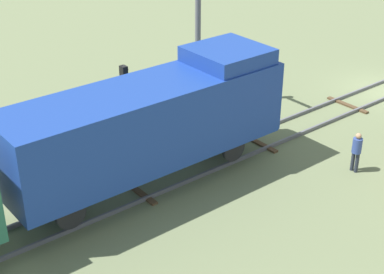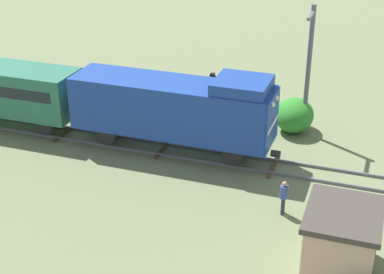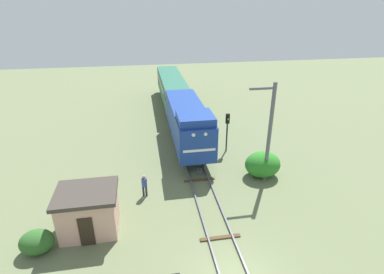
{
  "view_description": "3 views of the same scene",
  "coord_description": "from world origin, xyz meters",
  "px_view_note": "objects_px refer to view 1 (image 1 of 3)",
  "views": [
    {
      "loc": [
        -16.05,
        26.0,
        12.07
      ],
      "look_at": [
        -1.48,
        14.31,
        2.43
      ],
      "focal_mm": 55.0,
      "sensor_mm": 36.0,
      "label": 1
    },
    {
      "loc": [
        -27.34,
        4.49,
        15.07
      ],
      "look_at": [
        -1.16,
        13.65,
        1.68
      ],
      "focal_mm": 55.0,
      "sensor_mm": 36.0,
      "label": 2
    },
    {
      "loc": [
        -3.92,
        -9.85,
        12.61
      ],
      "look_at": [
        0.05,
        13.17,
        2.03
      ],
      "focal_mm": 28.0,
      "sensor_mm": 36.0,
      "label": 3
    }
  ],
  "objects_px": {
    "traffic_signal_mid": "(125,91)",
    "catenary_mast": "(199,24)",
    "locomotive": "(152,120)",
    "worker_by_signal": "(357,149)"
  },
  "relations": [
    {
      "from": "locomotive",
      "to": "catenary_mast",
      "type": "relative_size",
      "value": 1.51
    },
    {
      "from": "locomotive",
      "to": "catenary_mast",
      "type": "xyz_separation_m",
      "value": [
        4.94,
        -6.26,
        1.32
      ]
    },
    {
      "from": "traffic_signal_mid",
      "to": "catenary_mast",
      "type": "relative_size",
      "value": 0.47
    },
    {
      "from": "locomotive",
      "to": "traffic_signal_mid",
      "type": "xyz_separation_m",
      "value": [
        3.4,
        -1.02,
        -0.22
      ]
    },
    {
      "from": "worker_by_signal",
      "to": "catenary_mast",
      "type": "bearing_deg",
      "value": -84.16
    },
    {
      "from": "worker_by_signal",
      "to": "locomotive",
      "type": "bearing_deg",
      "value": -29.45
    },
    {
      "from": "worker_by_signal",
      "to": "catenary_mast",
      "type": "xyz_separation_m",
      "value": [
        9.14,
        0.61,
        3.09
      ]
    },
    {
      "from": "traffic_signal_mid",
      "to": "worker_by_signal",
      "type": "height_order",
      "value": "traffic_signal_mid"
    },
    {
      "from": "locomotive",
      "to": "traffic_signal_mid",
      "type": "bearing_deg",
      "value": -16.67
    },
    {
      "from": "traffic_signal_mid",
      "to": "worker_by_signal",
      "type": "bearing_deg",
      "value": -142.41
    }
  ]
}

